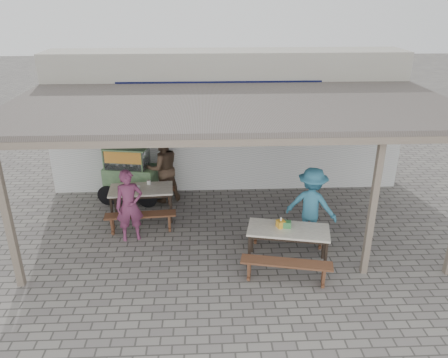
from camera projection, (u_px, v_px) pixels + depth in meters
ground at (235, 249)px, 8.91m from camera, size 60.00×60.00×0.00m
back_wall at (226, 120)px, 11.52m from camera, size 9.00×1.28×3.50m
warung_roof at (234, 108)px, 8.66m from camera, size 9.00×4.21×2.81m
table_left at (141, 192)px, 9.87m from camera, size 1.47×0.83×0.75m
bench_left_street at (141, 219)px, 9.40m from camera, size 1.53×0.39×0.45m
bench_left_wall at (144, 193)px, 10.61m from camera, size 1.53×0.39×0.45m
table_right at (288, 233)px, 8.19m from camera, size 1.62×0.97×0.75m
bench_right_street at (286, 267)px, 7.74m from camera, size 1.64×0.60×0.45m
bench_right_wall at (288, 231)px, 8.91m from camera, size 1.64×0.60×0.45m
vendor_cart at (129, 172)px, 10.70m from camera, size 1.83×0.91×1.42m
patron_street_side at (129, 206)px, 8.99m from camera, size 0.64×0.50×1.55m
patron_wall_side at (163, 168)px, 10.68m from camera, size 1.02×0.92×1.73m
patron_right_table at (311, 205)px, 8.93m from camera, size 1.21×1.00×1.63m
tissue_box at (281, 224)px, 8.20m from camera, size 0.18×0.18×0.14m
donation_box at (286, 224)px, 8.20m from camera, size 0.20×0.15×0.12m
condiment_jar at (149, 182)px, 10.04m from camera, size 0.09×0.09×0.10m
condiment_bowl at (136, 188)px, 9.81m from camera, size 0.22×0.22×0.05m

